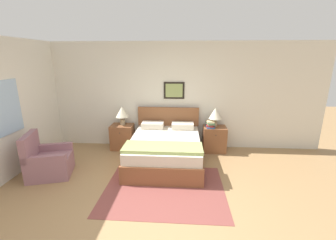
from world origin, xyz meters
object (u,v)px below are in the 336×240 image
Objects in this scene: bed at (165,149)px; table_lamp_by_door at (215,114)px; armchair at (48,162)px; nightstand_near_window at (123,137)px; nightstand_by_door at (214,139)px; table_lamp_near_window at (122,113)px.

bed is 4.17× the size of table_lamp_by_door.
bed is at bearing 91.12° from armchair.
nightstand_by_door is (2.28, 0.00, 0.00)m from nightstand_near_window.
nightstand_by_door is 0.62m from table_lamp_by_door.
bed is at bearing -32.61° from nightstand_near_window.
nightstand_by_door is (3.37, 1.42, 0.03)m from armchair.
table_lamp_near_window is (0.02, 0.02, 0.62)m from nightstand_near_window.
bed is 1.35m from nightstand_near_window.
table_lamp_by_door is at bearing 0.00° from table_lamp_near_window.
nightstand_near_window is (1.10, 1.42, 0.03)m from armchair.
nightstand_near_window is 0.62m from table_lamp_near_window.
nightstand_near_window is at bearing 126.25° from armchair.
nightstand_by_door is 2.34m from table_lamp_near_window.
nightstand_by_door is at bearing 96.72° from armchair.
armchair is 1.98× the size of table_lamp_by_door.
bed is 4.17× the size of table_lamp_near_window.
armchair is 1.98× the size of table_lamp_near_window.
armchair reaches higher than nightstand_near_window.
nightstand_near_window is at bearing -179.39° from table_lamp_by_door.
bed is 1.35m from nightstand_by_door.
nightstand_near_window is 1.34× the size of table_lamp_near_window.
armchair is at bearing -127.60° from nightstand_near_window.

